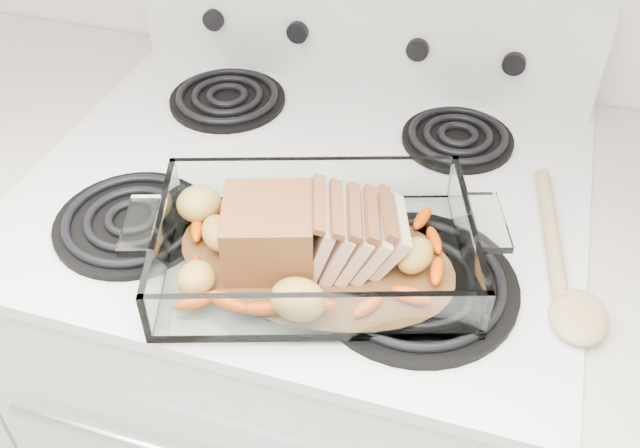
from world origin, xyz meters
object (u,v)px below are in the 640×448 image
(baking_dish, at_px, (315,252))
(pork_roast, at_px, (298,231))
(electric_range, at_px, (310,372))
(counter_left, at_px, (6,299))

(baking_dish, distance_m, pork_roast, 0.04)
(electric_range, xyz_separation_m, counter_left, (-0.67, -0.00, -0.02))
(electric_range, height_order, counter_left, electric_range)
(electric_range, relative_size, counter_left, 1.20)
(counter_left, height_order, pork_roast, pork_roast)
(baking_dish, bearing_deg, electric_range, 93.18)
(electric_range, height_order, pork_roast, electric_range)
(electric_range, xyz_separation_m, pork_roast, (0.04, -0.17, 0.51))
(electric_range, distance_m, counter_left, 0.67)
(counter_left, bearing_deg, pork_roast, -13.13)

